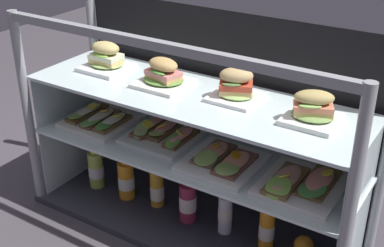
# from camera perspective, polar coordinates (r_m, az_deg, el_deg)

# --- Properties ---
(ground_plane) EXTENTS (6.00, 6.00, 0.02)m
(ground_plane) POSITION_cam_1_polar(r_m,az_deg,el_deg) (2.25, 0.00, -11.28)
(ground_plane) COLOR #443F46
(ground_plane) RESTS_ON ground
(case_base_deck) EXTENTS (1.40, 0.47, 0.03)m
(case_base_deck) POSITION_cam_1_polar(r_m,az_deg,el_deg) (2.24, 0.00, -10.78)
(case_base_deck) COLOR #31323C
(case_base_deck) RESTS_ON ground
(case_frame) EXTENTS (1.40, 0.47, 0.87)m
(case_frame) POSITION_cam_1_polar(r_m,az_deg,el_deg) (2.08, 1.67, 1.14)
(case_frame) COLOR gray
(case_frame) RESTS_ON ground
(riser_lower_tier) EXTENTS (1.32, 0.39, 0.32)m
(riser_lower_tier) POSITION_cam_1_polar(r_m,az_deg,el_deg) (2.14, 0.00, -7.04)
(riser_lower_tier) COLOR silver
(riser_lower_tier) RESTS_ON case_base_deck
(shelf_lower_glass) EXTENTS (1.34, 0.41, 0.01)m
(shelf_lower_glass) POSITION_cam_1_polar(r_m,az_deg,el_deg) (2.05, 0.00, -3.17)
(shelf_lower_glass) COLOR silver
(shelf_lower_glass) RESTS_ON riser_lower_tier
(riser_upper_tier) EXTENTS (1.32, 0.39, 0.23)m
(riser_upper_tier) POSITION_cam_1_polar(r_m,az_deg,el_deg) (1.99, 0.00, -0.16)
(riser_upper_tier) COLOR silver
(riser_upper_tier) RESTS_ON shelf_lower_glass
(shelf_upper_glass) EXTENTS (1.34, 0.41, 0.01)m
(shelf_upper_glass) POSITION_cam_1_polar(r_m,az_deg,el_deg) (1.94, 0.00, 3.01)
(shelf_upper_glass) COLOR silver
(shelf_upper_glass) RESTS_ON riser_upper_tier
(plated_roll_sandwich_mid_left) EXTENTS (0.19, 0.19, 0.12)m
(plated_roll_sandwich_mid_left) POSITION_cam_1_polar(r_m,az_deg,el_deg) (2.20, -9.42, 7.00)
(plated_roll_sandwich_mid_left) COLOR white
(plated_roll_sandwich_mid_left) RESTS_ON shelf_upper_glass
(plated_roll_sandwich_left_of_center) EXTENTS (0.19, 0.19, 0.11)m
(plated_roll_sandwich_left_of_center) POSITION_cam_1_polar(r_m,az_deg,el_deg) (2.01, -3.17, 5.32)
(plated_roll_sandwich_left_of_center) COLOR white
(plated_roll_sandwich_left_of_center) RESTS_ON shelf_upper_glass
(plated_roll_sandwich_far_right) EXTENTS (0.18, 0.18, 0.12)m
(plated_roll_sandwich_far_right) POSITION_cam_1_polar(r_m,az_deg,el_deg) (1.89, 4.84, 4.01)
(plated_roll_sandwich_far_right) COLOR white
(plated_roll_sandwich_far_right) RESTS_ON shelf_upper_glass
(plated_roll_sandwich_far_left) EXTENTS (0.18, 0.18, 0.11)m
(plated_roll_sandwich_far_left) POSITION_cam_1_polar(r_m,az_deg,el_deg) (1.76, 13.12, 1.41)
(plated_roll_sandwich_far_left) COLOR white
(plated_roll_sandwich_far_left) RESTS_ON shelf_upper_glass
(open_sandwich_tray_near_right_corner) EXTENTS (0.28, 0.29, 0.06)m
(open_sandwich_tray_near_right_corner) POSITION_cam_1_polar(r_m,az_deg,el_deg) (2.29, -10.07, 0.49)
(open_sandwich_tray_near_right_corner) COLOR white
(open_sandwich_tray_near_right_corner) RESTS_ON shelf_lower_glass
(open_sandwich_tray_left_of_center) EXTENTS (0.28, 0.29, 0.07)m
(open_sandwich_tray_left_of_center) POSITION_cam_1_polar(r_m,az_deg,el_deg) (2.14, -3.11, -1.05)
(open_sandwich_tray_left_of_center) COLOR white
(open_sandwich_tray_left_of_center) RESTS_ON shelf_lower_glass
(open_sandwich_tray_near_left_corner) EXTENTS (0.28, 0.29, 0.06)m
(open_sandwich_tray_near_left_corner) POSITION_cam_1_polar(r_m,az_deg,el_deg) (1.95, 3.39, -4.10)
(open_sandwich_tray_near_left_corner) COLOR white
(open_sandwich_tray_near_left_corner) RESTS_ON shelf_lower_glass
(open_sandwich_tray_mid_right) EXTENTS (0.28, 0.29, 0.06)m
(open_sandwich_tray_mid_right) POSITION_cam_1_polar(r_m,az_deg,el_deg) (1.85, 11.92, -6.45)
(open_sandwich_tray_mid_right) COLOR white
(open_sandwich_tray_mid_right) RESTS_ON shelf_lower_glass
(juice_bottle_front_left_end) EXTENTS (0.07, 0.07, 0.22)m
(juice_bottle_front_left_end) POSITION_cam_1_polar(r_m,az_deg,el_deg) (2.43, -10.50, -4.87)
(juice_bottle_front_left_end) COLOR #B3CB51
(juice_bottle_front_left_end) RESTS_ON case_base_deck
(juice_bottle_tucked_behind) EXTENTS (0.07, 0.07, 0.23)m
(juice_bottle_tucked_behind) POSITION_cam_1_polar(r_m,az_deg,el_deg) (2.33, -7.24, -6.07)
(juice_bottle_tucked_behind) COLOR orange
(juice_bottle_tucked_behind) RESTS_ON case_base_deck
(juice_bottle_back_right) EXTENTS (0.06, 0.06, 0.24)m
(juice_bottle_back_right) POSITION_cam_1_polar(r_m,az_deg,el_deg) (2.27, -3.85, -6.98)
(juice_bottle_back_right) COLOR gold
(juice_bottle_back_right) RESTS_ON case_base_deck
(juice_bottle_front_middle) EXTENTS (0.07, 0.07, 0.22)m
(juice_bottle_front_middle) POSITION_cam_1_polar(r_m,az_deg,el_deg) (2.18, -0.47, -8.55)
(juice_bottle_front_middle) COLOR #9E2D47
(juice_bottle_front_middle) RESTS_ON case_base_deck
(juice_bottle_front_right_end) EXTENTS (0.06, 0.06, 0.23)m
(juice_bottle_front_right_end) POSITION_cam_1_polar(r_m,az_deg,el_deg) (2.12, 3.67, -9.67)
(juice_bottle_front_right_end) COLOR white
(juice_bottle_front_right_end) RESTS_ON case_base_deck
(juice_bottle_near_post) EXTENTS (0.06, 0.06, 0.24)m
(juice_bottle_near_post) POSITION_cam_1_polar(r_m,az_deg,el_deg) (2.05, 8.22, -11.15)
(juice_bottle_near_post) COLOR orange
(juice_bottle_near_post) RESTS_ON case_base_deck
(orange_fruit_beside_bottles) EXTENTS (0.08, 0.08, 0.08)m
(orange_fruit_beside_bottles) POSITION_cam_1_polar(r_m,az_deg,el_deg) (2.08, 12.16, -12.94)
(orange_fruit_beside_bottles) COLOR orange
(orange_fruit_beside_bottles) RESTS_ON case_base_deck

